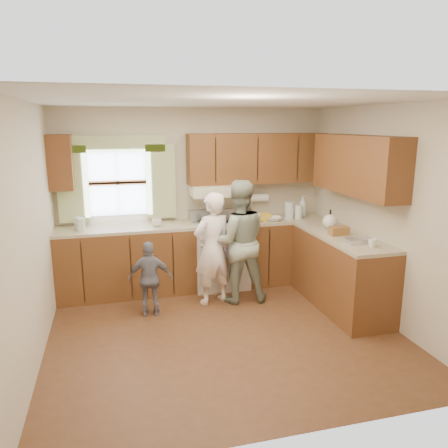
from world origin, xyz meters
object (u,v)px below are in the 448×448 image
object	(u,v)px
woman_left	(213,249)
woman_right	(239,242)
stove	(219,254)
child	(150,279)

from	to	relation	value
woman_left	woman_right	bearing A→B (deg)	162.12
stove	woman_left	size ratio (longest dim) A/B	0.74
stove	woman_left	distance (m)	0.68
woman_left	child	world-z (taller)	woman_left
stove	woman_right	bearing A→B (deg)	-79.31
woman_right	child	world-z (taller)	woman_right
woman_right	child	xyz separation A→B (m)	(-1.16, -0.18, -0.34)
woman_left	woman_right	distance (m)	0.35
stove	child	bearing A→B (deg)	-143.82
stove	child	distance (m)	1.30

